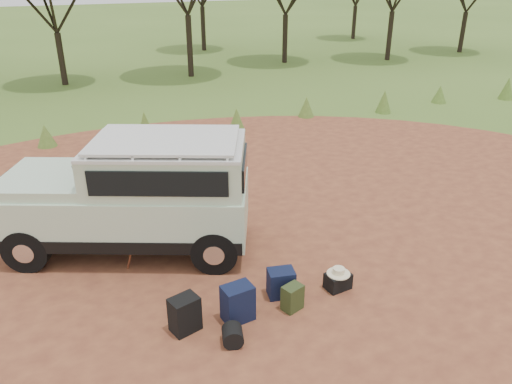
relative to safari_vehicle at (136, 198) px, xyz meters
name	(u,v)px	position (x,y,z in m)	size (l,w,h in m)	color
ground	(241,286)	(1.41, -1.98, -1.12)	(140.00, 140.00, 0.00)	#4C6C26
dirt_clearing	(241,285)	(1.41, -1.98, -1.11)	(23.00, 23.00, 0.01)	#995532
grass_fringe	(150,127)	(1.53, 6.69, -0.71)	(36.60, 1.60, 0.90)	#4C6C26
safari_vehicle	(136,198)	(0.00, 0.00, 0.00)	(5.06, 3.56, 2.31)	beige
walking_staff	(134,237)	(-0.20, -0.75, -0.43)	(0.03, 0.03, 1.41)	maroon
backpack_black	(185,314)	(0.19, -2.75, -0.82)	(0.43, 0.32, 0.59)	black
backpack_navy	(238,303)	(1.04, -2.81, -0.80)	(0.48, 0.34, 0.62)	#121B3A
backpack_olive	(292,298)	(1.95, -2.91, -0.89)	(0.33, 0.24, 0.45)	#313E1D
duffel_navy	(281,283)	(1.94, -2.50, -0.87)	(0.44, 0.33, 0.50)	#121B3A
hard_case	(338,281)	(2.94, -2.69, -0.96)	(0.43, 0.30, 0.30)	black
stuff_sack	(233,335)	(0.77, -3.32, -0.96)	(0.31, 0.31, 0.31)	black
safari_hat	(339,272)	(2.94, -2.69, -0.77)	(0.41, 0.41, 0.12)	beige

